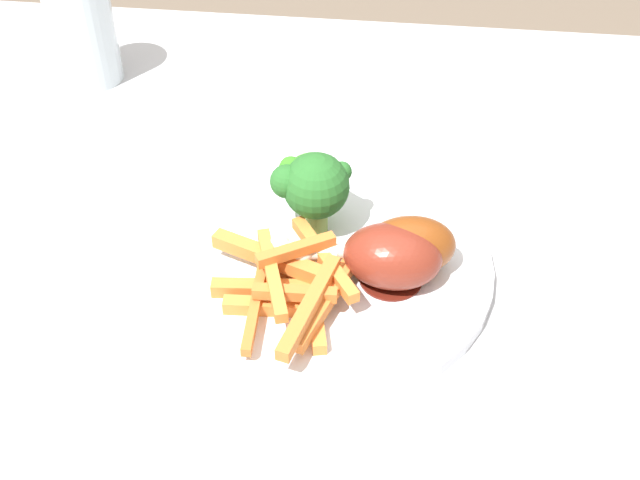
% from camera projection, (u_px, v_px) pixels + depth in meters
% --- Properties ---
extents(dining_table, '(1.21, 0.85, 0.70)m').
position_uv_depth(dining_table, '(288.00, 333.00, 0.72)').
color(dining_table, '#B7B7BC').
rests_on(dining_table, ground_plane).
extents(dinner_plate, '(0.27, 0.27, 0.01)m').
position_uv_depth(dinner_plate, '(320.00, 264.00, 0.64)').
color(dinner_plate, silver).
rests_on(dinner_plate, dining_table).
extents(broccoli_floret_front, '(0.06, 0.05, 0.07)m').
position_uv_depth(broccoli_floret_front, '(314.00, 187.00, 0.64)').
color(broccoli_floret_front, '#7FA049').
rests_on(broccoli_floret_front, dinner_plate).
extents(broccoli_floret_middle, '(0.05, 0.05, 0.06)m').
position_uv_depth(broccoli_floret_middle, '(314.00, 181.00, 0.65)').
color(broccoli_floret_middle, '#7DAF4A').
rests_on(broccoli_floret_middle, dinner_plate).
extents(broccoli_floret_back, '(0.04, 0.04, 0.07)m').
position_uv_depth(broccoli_floret_back, '(314.00, 185.00, 0.64)').
color(broccoli_floret_back, '#7EA652').
rests_on(broccoli_floret_back, dinner_plate).
extents(carrot_fries_pile, '(0.12, 0.15, 0.04)m').
position_uv_depth(carrot_fries_pile, '(292.00, 284.00, 0.60)').
color(carrot_fries_pile, orange).
rests_on(carrot_fries_pile, dinner_plate).
extents(chicken_drumstick_near, '(0.13, 0.06, 0.05)m').
position_uv_depth(chicken_drumstick_near, '(402.00, 247.00, 0.61)').
color(chicken_drumstick_near, '#58230C').
rests_on(chicken_drumstick_near, dinner_plate).
extents(chicken_drumstick_far, '(0.13, 0.06, 0.05)m').
position_uv_depth(chicken_drumstick_far, '(386.00, 256.00, 0.61)').
color(chicken_drumstick_far, '#551910').
rests_on(chicken_drumstick_far, dinner_plate).
extents(water_glass, '(0.07, 0.07, 0.10)m').
position_uv_depth(water_glass, '(83.00, 34.00, 0.83)').
color(water_glass, silver).
rests_on(water_glass, dining_table).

